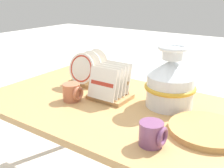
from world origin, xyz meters
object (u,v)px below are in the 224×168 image
Objects in this scene: ceramic_vase at (170,82)px; mug_plum_glaze at (152,134)px; dish_rack_square_plates at (110,87)px; wicker_charger_stack at (206,130)px; dish_rack_round_plates at (88,73)px; mug_terracotta_glaze at (72,92)px.

mug_plum_glaze is (0.10, -0.40, -0.09)m from ceramic_vase.
ceramic_vase is 1.45× the size of dish_rack_square_plates.
mug_plum_glaze reaches higher than wicker_charger_stack.
dish_rack_round_plates is at bearing 147.93° from mug_plum_glaze.
dish_rack_round_plates is 0.69× the size of wicker_charger_stack.
dish_rack_square_plates is 2.12× the size of mug_plum_glaze.
dish_rack_square_plates is (-0.31, -0.10, -0.07)m from ceramic_vase.
ceramic_vase is at bearing 103.55° from mug_plum_glaze.
dish_rack_square_plates is at bearing 171.82° from wicker_charger_stack.
wicker_charger_stack is at bearing 55.24° from mug_plum_glaze.
mug_terracotta_glaze is (-0.72, -0.06, 0.04)m from wicker_charger_stack.
wicker_charger_stack is at bearing -13.66° from dish_rack_round_plates.
mug_plum_glaze is at bearing -15.42° from mug_terracotta_glaze.
dish_rack_round_plates is 0.79m from mug_plum_glaze.
mug_plum_glaze is (0.57, -0.16, 0.00)m from mug_terracotta_glaze.
dish_rack_round_plates is at bearing 166.34° from wicker_charger_stack.
dish_rack_round_plates is (-0.57, 0.02, -0.06)m from ceramic_vase.
dish_rack_square_plates reaches higher than wicker_charger_stack.
ceramic_vase reaches higher than mug_terracotta_glaze.
dish_rack_round_plates is 2.12× the size of mug_plum_glaze.
dish_rack_square_plates is at bearing -24.64° from dish_rack_round_plates.
ceramic_vase reaches higher than dish_rack_round_plates.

